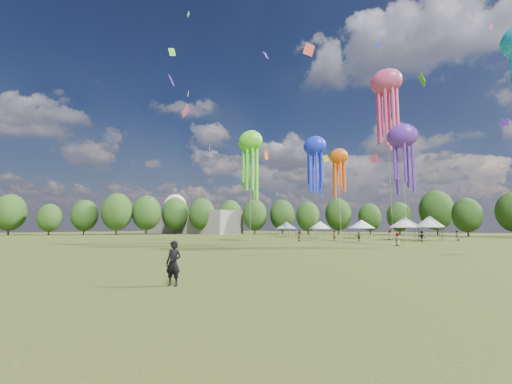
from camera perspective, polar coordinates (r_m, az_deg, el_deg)
The scene contains 10 objects.
ground at distance 22.38m, azimuth -21.70°, elevation -11.91°, with size 300.00×300.00×0.00m, color #384416.
observer_main at distance 14.30m, azimuth -14.18°, elevation -11.93°, with size 0.68×0.45×1.86m, color black.
spectator_near at distance 55.91m, azimuth 7.58°, elevation -7.73°, with size 0.77×0.60×1.58m, color gray.
spectators_far at distance 61.80m, azimuth 21.24°, elevation -7.14°, with size 29.47×24.02×1.88m.
festival_tents at distance 71.69m, azimuth 17.81°, elevation -5.26°, with size 36.64×11.86×4.41m.
show_kites at distance 56.18m, azimuth 23.72°, elevation 12.20°, with size 40.16×24.78×30.57m.
small_kites at distance 65.95m, azimuth 15.43°, elevation 16.96°, with size 75.21×60.95×46.29m.
treeline at distance 77.99m, azimuth 19.08°, elevation -2.75°, with size 201.57×95.24×13.43m.
hangar at distance 123.66m, azimuth -11.30°, elevation -5.26°, with size 40.00×12.00×8.00m, color gray.
radome at distance 139.82m, azimuth -13.91°, elevation -2.83°, with size 9.00×9.00×16.00m.
Camera 1 is at (18.71, -12.03, 2.43)m, focal length 22.97 mm.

